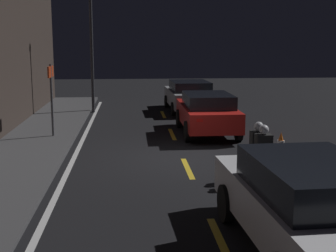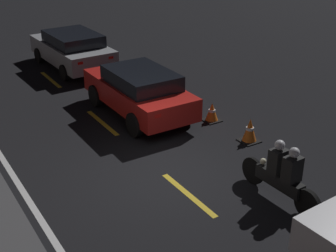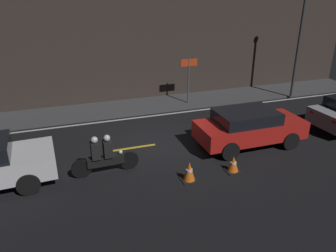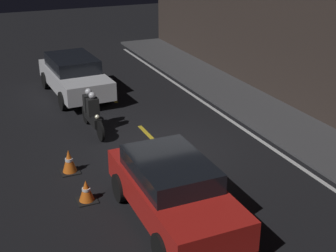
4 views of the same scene
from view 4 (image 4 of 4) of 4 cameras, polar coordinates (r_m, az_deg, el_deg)
ground_plane at (r=14.08m, az=-0.64°, el=-2.88°), size 56.00×56.00×0.00m
raised_curb at (r=16.20m, az=14.18°, el=0.15°), size 28.00×2.38×0.10m
building_front at (r=16.11m, az=19.29°, el=12.41°), size 28.00×0.30×7.07m
lane_dash_a at (r=23.06m, az=-10.51°, el=7.10°), size 2.00×0.14×0.01m
lane_dash_b at (r=18.89m, az=-7.21°, el=3.79°), size 2.00×0.14×0.01m
lane_dash_c at (r=14.91m, az=-2.15°, el=-1.34°), size 2.00×0.14×0.01m
lane_dash_d at (r=11.34m, az=6.41°, el=-9.90°), size 2.00×0.14×0.01m
lane_solid_kerb at (r=15.42m, az=9.90°, el=-0.84°), size 25.20×0.14×0.01m
sedan_white at (r=18.88m, az=-11.37°, el=6.13°), size 4.60×2.11×1.53m
taxi_red at (r=10.48m, az=0.57°, el=-7.65°), size 4.20×1.88×1.45m
motorcycle at (r=15.32m, az=-9.28°, el=1.67°), size 2.24×0.38×1.39m
traffic_cone_near at (r=12.94m, az=-11.96°, el=-4.25°), size 0.50×0.50×0.66m
traffic_cone_mid at (r=11.57m, az=-9.94°, el=-7.82°), size 0.49×0.49×0.57m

